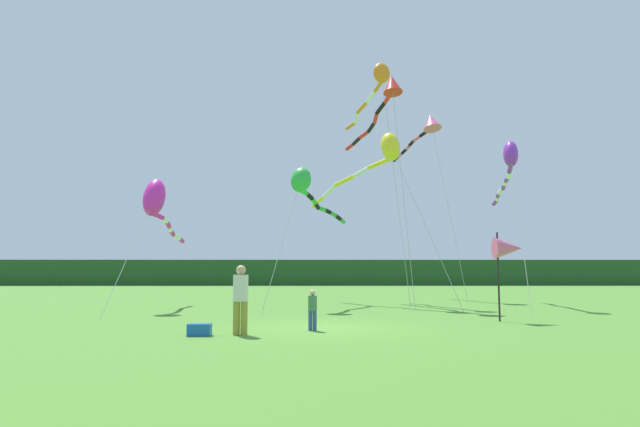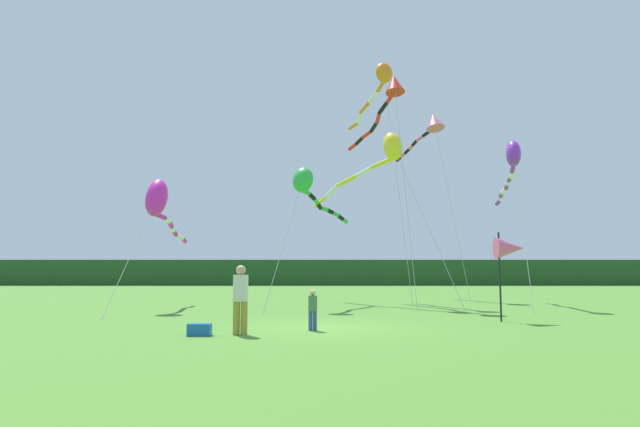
{
  "view_description": "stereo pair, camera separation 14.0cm",
  "coord_description": "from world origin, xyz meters",
  "px_view_note": "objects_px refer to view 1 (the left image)",
  "views": [
    {
      "loc": [
        -0.21,
        -16.08,
        1.64
      ],
      "look_at": [
        0.0,
        6.0,
        3.88
      ],
      "focal_mm": 31.33,
      "sensor_mm": 36.0,
      "label": 1
    },
    {
      "loc": [
        -0.07,
        -16.08,
        1.64
      ],
      "look_at": [
        0.0,
        6.0,
        3.88
      ],
      "focal_mm": 31.33,
      "sensor_mm": 36.0,
      "label": 2
    }
  ],
  "objects_px": {
    "person_adult": "(241,296)",
    "person_child": "(313,308)",
    "cooler_box": "(200,330)",
    "kite_rainbow": "(428,126)",
    "kite_red": "(386,96)",
    "kite_green": "(305,185)",
    "kite_yellow": "(381,155)",
    "kite_orange": "(377,82)",
    "kite_purple": "(509,162)",
    "kite_magenta": "(156,201)",
    "banner_flag_pole": "(508,249)"
  },
  "relations": [
    {
      "from": "person_child",
      "to": "kite_yellow",
      "type": "height_order",
      "value": "kite_yellow"
    },
    {
      "from": "banner_flag_pole",
      "to": "kite_red",
      "type": "bearing_deg",
      "value": 109.46
    },
    {
      "from": "person_child",
      "to": "kite_green",
      "type": "bearing_deg",
      "value": 92.36
    },
    {
      "from": "person_adult",
      "to": "kite_yellow",
      "type": "distance_m",
      "value": 14.08
    },
    {
      "from": "kite_yellow",
      "to": "person_child",
      "type": "bearing_deg",
      "value": -106.67
    },
    {
      "from": "person_adult",
      "to": "kite_yellow",
      "type": "xyz_separation_m",
      "value": [
        5.02,
        11.65,
        6.11
      ]
    },
    {
      "from": "person_child",
      "to": "kite_magenta",
      "type": "distance_m",
      "value": 10.83
    },
    {
      "from": "banner_flag_pole",
      "to": "kite_rainbow",
      "type": "xyz_separation_m",
      "value": [
        0.41,
        14.09,
        7.8
      ]
    },
    {
      "from": "cooler_box",
      "to": "banner_flag_pole",
      "type": "distance_m",
      "value": 10.15
    },
    {
      "from": "kite_yellow",
      "to": "kite_red",
      "type": "bearing_deg",
      "value": 14.63
    },
    {
      "from": "kite_yellow",
      "to": "banner_flag_pole",
      "type": "bearing_deg",
      "value": -68.56
    },
    {
      "from": "kite_purple",
      "to": "banner_flag_pole",
      "type": "bearing_deg",
      "value": -110.34
    },
    {
      "from": "person_adult",
      "to": "cooler_box",
      "type": "distance_m",
      "value": 1.31
    },
    {
      "from": "kite_rainbow",
      "to": "kite_yellow",
      "type": "height_order",
      "value": "kite_rainbow"
    },
    {
      "from": "cooler_box",
      "to": "kite_yellow",
      "type": "xyz_separation_m",
      "value": [
        6.01,
        11.81,
        6.94
      ]
    },
    {
      "from": "person_adult",
      "to": "person_child",
      "type": "bearing_deg",
      "value": 28.46
    },
    {
      "from": "kite_magenta",
      "to": "kite_green",
      "type": "bearing_deg",
      "value": 9.14
    },
    {
      "from": "cooler_box",
      "to": "person_adult",
      "type": "bearing_deg",
      "value": 9.53
    },
    {
      "from": "person_child",
      "to": "kite_orange",
      "type": "xyz_separation_m",
      "value": [
        3.35,
        13.33,
        10.93
      ]
    },
    {
      "from": "kite_purple",
      "to": "kite_red",
      "type": "height_order",
      "value": "kite_red"
    },
    {
      "from": "kite_purple",
      "to": "kite_magenta",
      "type": "bearing_deg",
      "value": -171.59
    },
    {
      "from": "banner_flag_pole",
      "to": "kite_purple",
      "type": "relative_size",
      "value": 0.29
    },
    {
      "from": "kite_purple",
      "to": "kite_magenta",
      "type": "distance_m",
      "value": 15.9
    },
    {
      "from": "kite_purple",
      "to": "kite_orange",
      "type": "xyz_separation_m",
      "value": [
        -5.7,
        3.31,
        4.93
      ]
    },
    {
      "from": "kite_red",
      "to": "kite_magenta",
      "type": "xyz_separation_m",
      "value": [
        -10.01,
        -3.02,
        -5.51
      ]
    },
    {
      "from": "cooler_box",
      "to": "kite_rainbow",
      "type": "height_order",
      "value": "kite_rainbow"
    },
    {
      "from": "person_child",
      "to": "kite_rainbow",
      "type": "bearing_deg",
      "value": 68.11
    },
    {
      "from": "banner_flag_pole",
      "to": "kite_rainbow",
      "type": "relative_size",
      "value": 0.26
    },
    {
      "from": "kite_purple",
      "to": "kite_green",
      "type": "relative_size",
      "value": 1.44
    },
    {
      "from": "kite_rainbow",
      "to": "kite_purple",
      "type": "xyz_separation_m",
      "value": [
        2.31,
        -6.74,
        -3.5
      ]
    },
    {
      "from": "cooler_box",
      "to": "kite_red",
      "type": "distance_m",
      "value": 16.67
    },
    {
      "from": "banner_flag_pole",
      "to": "kite_magenta",
      "type": "distance_m",
      "value": 13.98
    },
    {
      "from": "kite_rainbow",
      "to": "kite_green",
      "type": "height_order",
      "value": "kite_rainbow"
    },
    {
      "from": "banner_flag_pole",
      "to": "kite_green",
      "type": "distance_m",
      "value": 9.49
    },
    {
      "from": "kite_green",
      "to": "kite_orange",
      "type": "xyz_separation_m",
      "value": [
        3.71,
        4.62,
        6.23
      ]
    },
    {
      "from": "banner_flag_pole",
      "to": "kite_orange",
      "type": "height_order",
      "value": "kite_orange"
    },
    {
      "from": "kite_purple",
      "to": "kite_magenta",
      "type": "relative_size",
      "value": 1.13
    },
    {
      "from": "person_adult",
      "to": "kite_rainbow",
      "type": "bearing_deg",
      "value": 64.24
    },
    {
      "from": "kite_red",
      "to": "kite_magenta",
      "type": "height_order",
      "value": "kite_red"
    },
    {
      "from": "banner_flag_pole",
      "to": "kite_orange",
      "type": "bearing_deg",
      "value": 105.59
    },
    {
      "from": "kite_yellow",
      "to": "kite_orange",
      "type": "height_order",
      "value": "kite_orange"
    },
    {
      "from": "person_child",
      "to": "kite_yellow",
      "type": "bearing_deg",
      "value": 73.33
    },
    {
      "from": "kite_magenta",
      "to": "kite_purple",
      "type": "bearing_deg",
      "value": 8.41
    },
    {
      "from": "kite_red",
      "to": "kite_orange",
      "type": "bearing_deg",
      "value": 92.79
    },
    {
      "from": "cooler_box",
      "to": "kite_magenta",
      "type": "height_order",
      "value": "kite_magenta"
    },
    {
      "from": "kite_rainbow",
      "to": "kite_green",
      "type": "bearing_deg",
      "value": -131.38
    },
    {
      "from": "kite_orange",
      "to": "kite_purple",
      "type": "bearing_deg",
      "value": -30.14
    },
    {
      "from": "banner_flag_pole",
      "to": "kite_green",
      "type": "xyz_separation_m",
      "value": [
        -6.68,
        6.04,
        2.99
      ]
    },
    {
      "from": "kite_red",
      "to": "kite_green",
      "type": "distance_m",
      "value": 6.38
    },
    {
      "from": "kite_rainbow",
      "to": "kite_magenta",
      "type": "height_order",
      "value": "kite_rainbow"
    }
  ]
}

